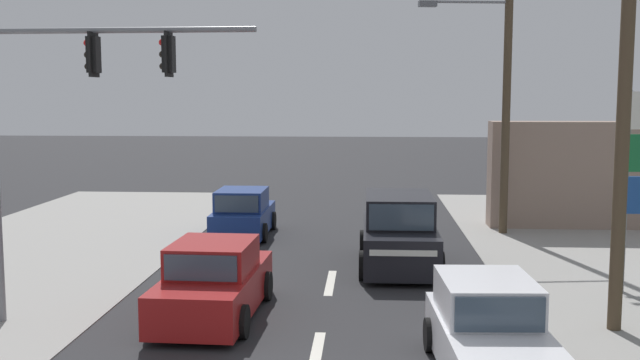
# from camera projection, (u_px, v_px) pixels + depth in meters

# --- Properties ---
(lane_dash_mid) EXTENTS (0.20, 2.40, 0.01)m
(lane_dash_mid) POSITION_uv_depth(u_px,v_px,m) (316.00, 354.00, 13.02)
(lane_dash_mid) COLOR silver
(lane_dash_mid) RESTS_ON ground
(lane_dash_far) EXTENTS (0.20, 2.40, 0.01)m
(lane_dash_far) POSITION_uv_depth(u_px,v_px,m) (330.00, 283.00, 17.98)
(lane_dash_far) COLOR silver
(lane_dash_far) RESTS_ON ground
(utility_pole_midground_right) EXTENTS (1.80, 0.26, 10.96)m
(utility_pole_midground_right) POSITION_uv_depth(u_px,v_px,m) (628.00, 27.00, 13.71)
(utility_pole_midground_right) COLOR #4C3D2B
(utility_pole_midground_right) RESTS_ON ground
(utility_pole_background_right) EXTENTS (3.77, 0.65, 10.25)m
(utility_pole_background_right) POSITION_uv_depth(u_px,v_px,m) (504.00, 63.00, 23.70)
(utility_pole_background_right) COLOR #4C3D2B
(utility_pole_background_right) RESTS_ON ground
(traffic_signal_mast) EXTENTS (5.29, 0.49, 6.00)m
(traffic_signal_mast) POSITION_uv_depth(u_px,v_px,m) (56.00, 113.00, 14.30)
(traffic_signal_mast) COLOR slate
(traffic_signal_mast) RESTS_ON ground
(hatchback_receding_far) EXTENTS (1.92, 3.71, 1.53)m
(hatchback_receding_far) POSITION_uv_depth(u_px,v_px,m) (488.00, 331.00, 12.07)
(hatchback_receding_far) COLOR silver
(hatchback_receding_far) RESTS_ON ground
(sedan_kerbside_parked) EXTENTS (2.01, 4.29, 1.56)m
(sedan_kerbside_parked) POSITION_uv_depth(u_px,v_px,m) (214.00, 283.00, 15.16)
(sedan_kerbside_parked) COLOR maroon
(sedan_kerbside_parked) RESTS_ON ground
(suv_oncoming_near) EXTENTS (2.07, 4.54, 1.90)m
(suv_oncoming_near) POSITION_uv_depth(u_px,v_px,m) (399.00, 233.00, 19.56)
(suv_oncoming_near) COLOR black
(suv_oncoming_near) RESTS_ON ground
(hatchback_crossing_left) EXTENTS (1.79, 3.65, 1.53)m
(hatchback_crossing_left) POSITION_uv_depth(u_px,v_px,m) (243.00, 214.00, 23.83)
(hatchback_crossing_left) COLOR navy
(hatchback_crossing_left) RESTS_ON ground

